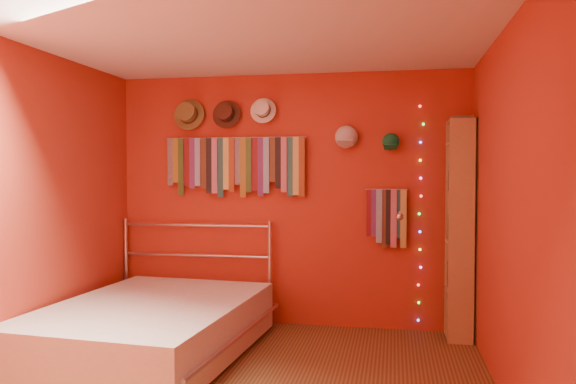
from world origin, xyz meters
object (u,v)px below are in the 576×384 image
Objects in this scene: reading_lamp at (400,216)px; bed at (151,327)px; tie_rack at (236,163)px; bookshelf at (465,228)px.

reading_lamp is 0.14× the size of bed.
tie_rack is 0.66× the size of bed.
bed is (-2.03, -0.95, -0.88)m from reading_lamp.
bookshelf reaches higher than reading_lamp.
tie_rack is at bearing 173.94° from reading_lamp.
bookshelf is at bearing 1.69° from reading_lamp.
tie_rack is at bearing 175.97° from bookshelf.
bookshelf is 0.90× the size of bed.
reading_lamp is 0.59m from bookshelf.
reading_lamp is at bearing -178.31° from bookshelf.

